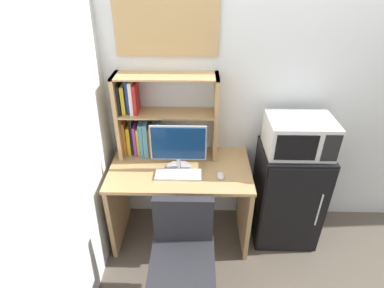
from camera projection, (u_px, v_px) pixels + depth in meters
name	position (u px, v px, depth m)	size (l,w,h in m)	color
wall_back	(345.00, 93.00, 2.58)	(6.40, 0.04, 2.60)	silver
desk	(181.00, 190.00, 2.71)	(1.17, 0.65, 0.77)	tan
hutch_bookshelf	(152.00, 119.00, 2.60)	(0.83, 0.23, 0.72)	tan
monitor	(178.00, 147.00, 2.46)	(0.45, 0.21, 0.40)	#B7B7BC
keyboard	(178.00, 175.00, 2.48)	(0.37, 0.14, 0.02)	silver
computer_mouse	(221.00, 176.00, 2.46)	(0.06, 0.09, 0.03)	silver
mini_fridge	(287.00, 195.00, 2.76)	(0.54, 0.49, 0.93)	black
microwave	(299.00, 135.00, 2.45)	(0.51, 0.39, 0.28)	silver
desk_chair	(183.00, 265.00, 2.20)	(0.50, 0.50, 0.89)	black
wall_corkboard	(166.00, 21.00, 2.29)	(0.78, 0.02, 0.52)	tan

